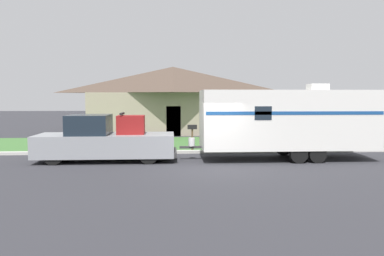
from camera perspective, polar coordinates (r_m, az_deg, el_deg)
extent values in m
plane|color=#2D2D33|center=(14.67, 3.00, -6.03)|extent=(120.00, 120.00, 0.00)
cube|color=beige|center=(18.34, 1.70, -3.63)|extent=(80.00, 0.30, 0.14)
cube|color=#3D6B33|center=(21.95, 0.86, -2.38)|extent=(80.00, 7.00, 0.03)
cube|color=gray|center=(29.29, -2.90, 2.38)|extent=(12.05, 6.58, 3.06)
pyramid|color=#4C3D33|center=(29.30, -2.92, 7.34)|extent=(13.02, 7.11, 2.01)
cube|color=#4C3828|center=(26.06, -2.83, 1.03)|extent=(1.00, 0.06, 2.10)
cylinder|color=black|center=(16.16, -20.39, -3.88)|extent=(0.80, 0.28, 0.80)
cylinder|color=black|center=(17.78, -18.78, -3.07)|extent=(0.80, 0.28, 0.80)
cylinder|color=black|center=(15.47, -6.65, -3.98)|extent=(0.80, 0.28, 0.80)
cylinder|color=black|center=(17.16, -6.32, -3.12)|extent=(0.80, 0.28, 0.80)
cube|color=gray|center=(16.74, -17.27, -2.52)|extent=(3.26, 2.07, 0.93)
cube|color=#19232D|center=(16.53, -15.37, 0.51)|extent=(1.70, 1.90, 0.83)
cube|color=gray|center=(16.29, -7.29, -2.54)|extent=(2.55, 2.07, 0.93)
cube|color=#333333|center=(16.30, -2.58, -3.72)|extent=(0.12, 1.86, 0.20)
cube|color=maroon|center=(16.25, -9.30, 0.49)|extent=(1.15, 0.87, 0.80)
cube|color=black|center=(16.27, -10.61, 2.17)|extent=(0.10, 0.95, 0.08)
cylinder|color=black|center=(16.15, 15.95, -3.91)|extent=(0.72, 0.22, 0.72)
cylinder|color=black|center=(18.15, 13.73, -2.92)|extent=(0.72, 0.22, 0.72)
cylinder|color=black|center=(16.43, 18.57, -3.83)|extent=(0.72, 0.22, 0.72)
cylinder|color=black|center=(18.40, 16.10, -2.87)|extent=(0.72, 0.22, 0.72)
cube|color=silver|center=(16.94, 14.22, 1.33)|extent=(7.51, 2.41, 2.53)
cube|color=navy|center=(15.78, 15.57, 2.20)|extent=(7.36, 0.01, 0.14)
cube|color=#383838|center=(16.29, -0.23, -2.95)|extent=(0.96, 0.12, 0.10)
cylinder|color=silver|center=(16.27, -0.06, -2.14)|extent=(0.28, 0.28, 0.36)
cube|color=silver|center=(17.38, 18.60, 5.94)|extent=(0.80, 0.68, 0.28)
cube|color=#19232D|center=(15.39, 10.80, 2.23)|extent=(0.70, 0.01, 0.56)
cylinder|color=brown|center=(19.15, 0.03, -1.81)|extent=(0.09, 0.09, 1.10)
cube|color=black|center=(19.08, 0.03, 0.16)|extent=(0.48, 0.20, 0.22)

